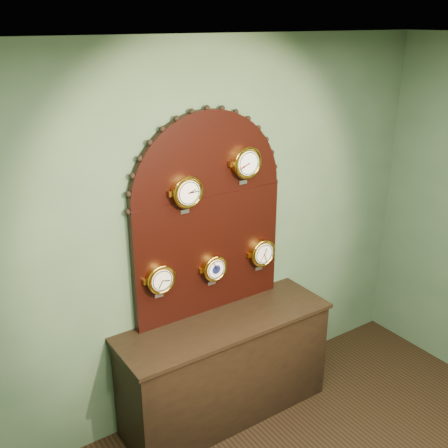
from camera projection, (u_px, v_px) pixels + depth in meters
wall_back at (205, 237)px, 3.85m from camera, size 4.00×0.00×4.00m
shop_counter at (225, 369)px, 4.01m from camera, size 1.60×0.50×0.80m
display_board at (208, 209)px, 3.73m from camera, size 1.26×0.06×1.53m
roman_clock at (187, 192)px, 3.50m from camera, size 0.23×0.08×0.28m
arabic_clock at (246, 162)px, 3.71m from camera, size 0.23×0.08×0.28m
hygrometer at (160, 279)px, 3.60m from camera, size 0.21×0.08×0.26m
barometer at (214, 268)px, 3.84m from camera, size 0.20×0.08×0.25m
tide_clock at (262, 253)px, 4.06m from camera, size 0.22×0.08×0.27m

